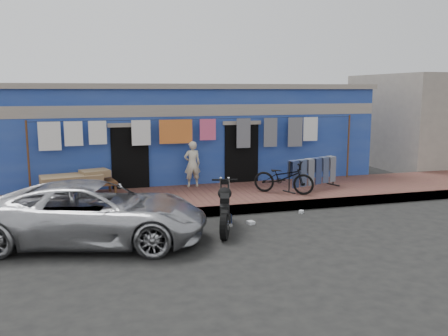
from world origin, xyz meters
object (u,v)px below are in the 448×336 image
motorcycle (225,207)px  jeans_rack (312,173)px  seated_person (192,164)px  charpoy (80,185)px  bicycle (284,174)px  car (95,212)px

motorcycle → jeans_rack: bearing=52.7°
seated_person → charpoy: size_ratio=0.65×
seated_person → charpoy: 3.35m
seated_person → charpoy: bearing=7.2°
seated_person → bicycle: 2.83m
bicycle → car: bearing=151.2°
car → seated_person: size_ratio=3.39×
car → charpoy: bearing=21.0°
car → charpoy: car is taller
car → motorcycle: bearing=-72.3°
seated_person → motorcycle: seated_person is taller
jeans_rack → seated_person: bearing=158.7°
motorcycle → charpoy: motorcycle is taller
car → bicycle: bicycle is taller
seated_person → motorcycle: 3.91m
charpoy → motorcycle: bearing=-46.6°
car → seated_person: (2.95, 3.99, 0.28)m
car → seated_person: bearing=-20.9°
motorcycle → jeans_rack: (3.47, 2.57, 0.17)m
car → jeans_rack: size_ratio=2.38×
seated_person → jeans_rack: bearing=157.0°
seated_person → motorcycle: (-0.11, -3.88, -0.40)m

